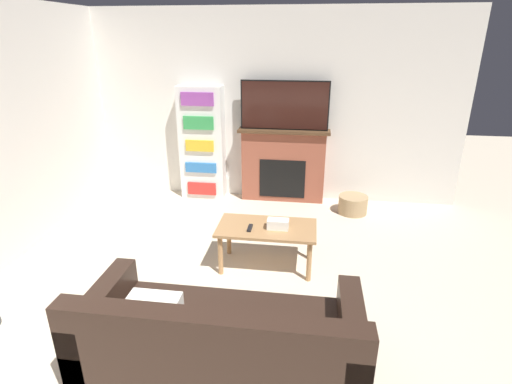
# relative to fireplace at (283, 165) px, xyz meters

# --- Properties ---
(wall_back) EXTENTS (5.77, 0.06, 2.70)m
(wall_back) POSITION_rel_fireplace_xyz_m (-0.39, 0.14, 0.81)
(wall_back) COLOR silver
(wall_back) RESTS_ON ground_plane
(fireplace) EXTENTS (1.31, 0.28, 1.07)m
(fireplace) POSITION_rel_fireplace_xyz_m (0.00, 0.00, 0.00)
(fireplace) COLOR brown
(fireplace) RESTS_ON ground_plane
(tv) EXTENTS (1.23, 0.03, 0.68)m
(tv) POSITION_rel_fireplace_xyz_m (-0.00, -0.02, 0.87)
(tv) COLOR black
(tv) RESTS_ON fireplace
(couch) EXTENTS (1.96, 0.89, 0.79)m
(couch) POSITION_rel_fireplace_xyz_m (-0.18, -3.43, -0.27)
(couch) COLOR black
(couch) RESTS_ON ground_plane
(coffee_table) EXTENTS (1.03, 0.55, 0.47)m
(coffee_table) POSITION_rel_fireplace_xyz_m (-0.02, -1.91, -0.13)
(coffee_table) COLOR #A87A4C
(coffee_table) RESTS_ON ground_plane
(tissue_box) EXTENTS (0.22, 0.12, 0.10)m
(tissue_box) POSITION_rel_fireplace_xyz_m (0.10, -1.94, -0.02)
(tissue_box) COLOR white
(tissue_box) RESTS_ON coffee_table
(remote_control) EXTENTS (0.04, 0.15, 0.02)m
(remote_control) POSITION_rel_fireplace_xyz_m (-0.19, -1.99, -0.06)
(remote_control) COLOR black
(remote_control) RESTS_ON coffee_table
(bookshelf) EXTENTS (0.65, 0.29, 1.66)m
(bookshelf) POSITION_rel_fireplace_xyz_m (-1.21, -0.02, 0.29)
(bookshelf) COLOR white
(bookshelf) RESTS_ON ground_plane
(storage_basket) EXTENTS (0.40, 0.40, 0.25)m
(storage_basket) POSITION_rel_fireplace_xyz_m (1.01, -0.36, -0.42)
(storage_basket) COLOR tan
(storage_basket) RESTS_ON ground_plane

